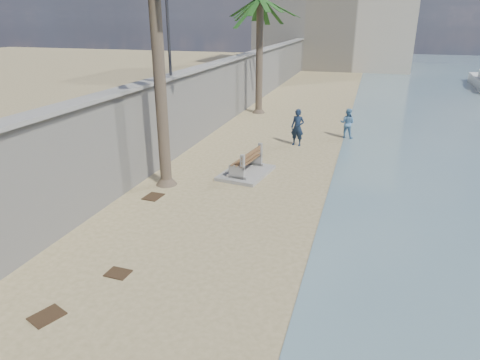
# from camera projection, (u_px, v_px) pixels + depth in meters

# --- Properties ---
(seawall) EXTENTS (0.45, 70.00, 3.50)m
(seawall) POSITION_uv_depth(u_px,v_px,m) (228.00, 90.00, 25.98)
(seawall) COLOR gray
(seawall) RESTS_ON ground_plane
(wall_cap) EXTENTS (0.80, 70.00, 0.12)m
(wall_cap) POSITION_uv_depth(u_px,v_px,m) (228.00, 60.00, 25.34)
(wall_cap) COLOR gray
(wall_cap) RESTS_ON seawall
(end_building) EXTENTS (18.00, 12.00, 14.00)m
(end_building) POSITION_uv_depth(u_px,v_px,m) (336.00, 7.00, 51.80)
(end_building) COLOR #B7AA93
(end_building) RESTS_ON ground_plane
(bench_far) EXTENTS (1.96, 2.61, 1.01)m
(bench_far) POSITION_uv_depth(u_px,v_px,m) (246.00, 164.00, 17.08)
(bench_far) COLOR gray
(bench_far) RESTS_ON ground_plane
(palm_back) EXTENTS (5.00, 5.00, 7.86)m
(palm_back) POSITION_uv_depth(u_px,v_px,m) (260.00, 0.00, 25.78)
(palm_back) COLOR brown
(palm_back) RESTS_ON ground_plane
(person_a) EXTENTS (0.82, 0.63, 2.06)m
(person_a) POSITION_uv_depth(u_px,v_px,m) (298.00, 125.00, 20.77)
(person_a) COLOR #132035
(person_a) RESTS_ON ground_plane
(person_b) EXTENTS (0.92, 0.77, 1.72)m
(person_b) POSITION_uv_depth(u_px,v_px,m) (347.00, 122.00, 22.14)
(person_b) COLOR #5280AA
(person_b) RESTS_ON ground_plane
(debris_b) EXTENTS (0.72, 0.80, 0.03)m
(debris_b) POSITION_uv_depth(u_px,v_px,m) (47.00, 316.00, 9.07)
(debris_b) COLOR #382616
(debris_b) RESTS_ON ground_plane
(debris_c) EXTENTS (0.60, 0.73, 0.03)m
(debris_c) POSITION_uv_depth(u_px,v_px,m) (153.00, 197.00, 15.07)
(debris_c) COLOR #382616
(debris_c) RESTS_ON ground_plane
(debris_d) EXTENTS (0.59, 0.48, 0.03)m
(debris_d) POSITION_uv_depth(u_px,v_px,m) (118.00, 273.00, 10.58)
(debris_d) COLOR #382616
(debris_d) RESTS_ON ground_plane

